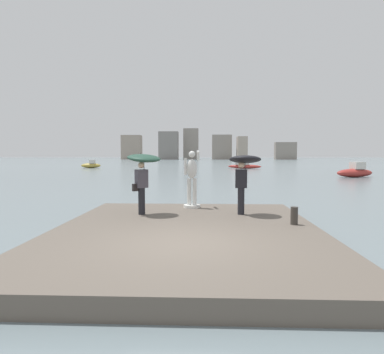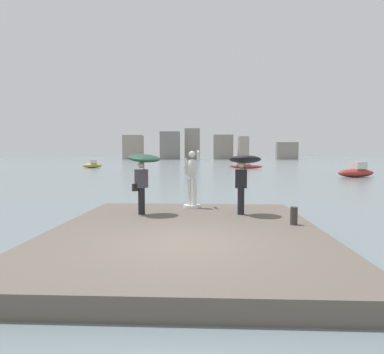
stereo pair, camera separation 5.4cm
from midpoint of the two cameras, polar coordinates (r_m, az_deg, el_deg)
ground_plane at (r=47.72m, az=1.90°, el=0.94°), size 400.00×400.00×0.00m
pier at (r=9.44m, az=-0.74°, el=-9.57°), size 7.11×9.03×0.40m
statue_white_figure at (r=12.78m, az=0.12°, el=-0.65°), size 0.62×0.87×2.13m
onlooker_left at (r=11.47m, az=-7.93°, el=1.79°), size 1.56×1.56×2.04m
onlooker_right at (r=11.42m, az=8.67°, el=1.59°), size 1.13×1.15×1.99m
mooring_bollard at (r=10.19m, az=16.58°, el=-6.14°), size 0.20×0.20×0.50m
boat_near at (r=39.33m, az=25.49°, el=0.77°), size 4.32×2.53×1.57m
boat_mid at (r=57.60m, az=8.77°, el=1.87°), size 5.54×2.58×1.34m
boat_far at (r=61.68m, az=-16.07°, el=1.91°), size 3.45×1.94×1.39m
distant_skyline at (r=155.14m, az=0.83°, el=5.00°), size 77.72×12.18×13.86m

